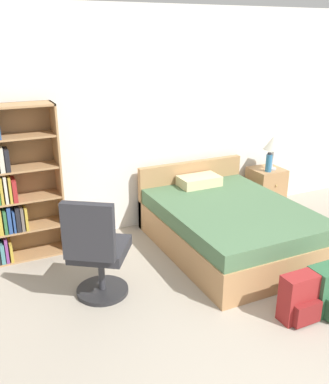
# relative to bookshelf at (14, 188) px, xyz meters

# --- Properties ---
(wall_back) EXTENTS (9.00, 0.06, 2.60)m
(wall_back) POSITION_rel_bookshelf_xyz_m (1.52, 0.26, 0.50)
(wall_back) COLOR white
(wall_back) RESTS_ON ground_plane
(bookshelf) EXTENTS (0.75, 0.31, 1.64)m
(bookshelf) POSITION_rel_bookshelf_xyz_m (0.00, 0.00, 0.00)
(bookshelf) COLOR #AD7F51
(bookshelf) RESTS_ON ground_plane
(bed) EXTENTS (1.42, 1.93, 0.78)m
(bed) POSITION_rel_bookshelf_xyz_m (2.14, -0.76, -0.52)
(bed) COLOR #AD7F51
(bed) RESTS_ON ground_plane
(office_chair) EXTENTS (0.69, 0.72, 1.01)m
(office_chair) POSITION_rel_bookshelf_xyz_m (0.52, -1.12, -0.32)
(office_chair) COLOR #232326
(office_chair) RESTS_ON ground_plane
(nightstand) EXTENTS (0.42, 0.43, 0.58)m
(nightstand) POSITION_rel_bookshelf_xyz_m (3.23, -0.04, -0.50)
(nightstand) COLOR #AD7F51
(nightstand) RESTS_ON ground_plane
(table_lamp) EXTENTS (0.26, 0.26, 0.46)m
(table_lamp) POSITION_rel_bookshelf_xyz_m (3.26, -0.08, 0.14)
(table_lamp) COLOR #B2B2B7
(table_lamp) RESTS_ON nightstand
(water_bottle) EXTENTS (0.08, 0.08, 0.25)m
(water_bottle) POSITION_rel_bookshelf_xyz_m (3.16, -0.14, -0.09)
(water_bottle) COLOR teal
(water_bottle) RESTS_ON nightstand
(backpack_green) EXTENTS (0.33, 0.29, 0.43)m
(backpack_green) POSITION_rel_bookshelf_xyz_m (2.26, -2.16, -0.59)
(backpack_green) COLOR #2D603D
(backpack_green) RESTS_ON ground_plane
(backpack_red) EXTENTS (0.34, 0.22, 0.42)m
(backpack_red) POSITION_rel_bookshelf_xyz_m (1.96, -2.14, -0.60)
(backpack_red) COLOR maroon
(backpack_red) RESTS_ON ground_plane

